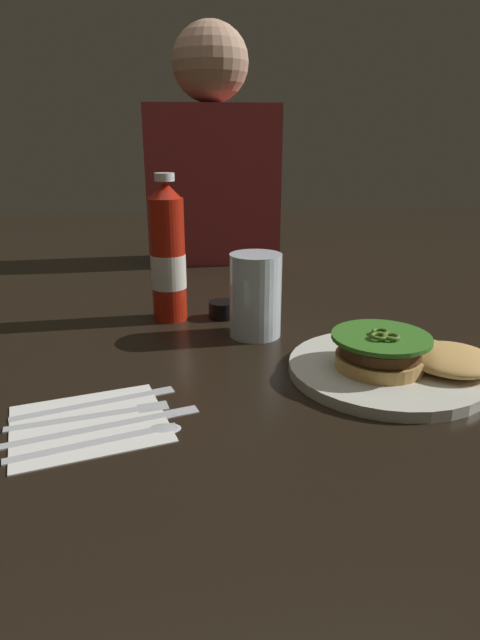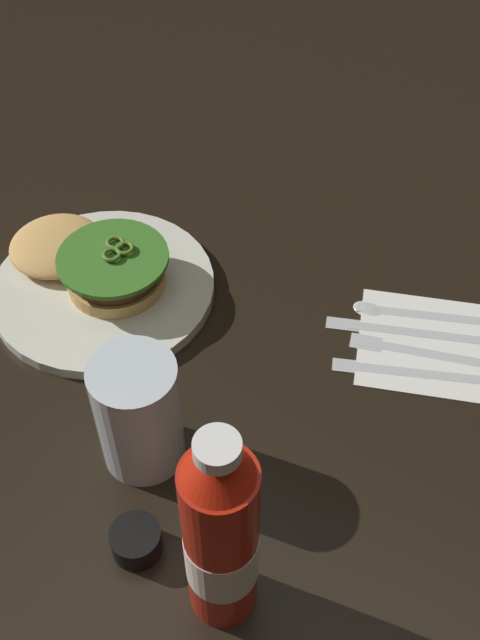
{
  "view_description": "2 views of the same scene",
  "coord_description": "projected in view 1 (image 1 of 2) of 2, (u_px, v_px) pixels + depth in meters",
  "views": [
    {
      "loc": [
        -0.12,
        -0.81,
        0.31
      ],
      "look_at": [
        -0.04,
        -0.09,
        0.06
      ],
      "focal_mm": 30.03,
      "sensor_mm": 36.0,
      "label": 1
    },
    {
      "loc": [
        -0.26,
        0.34,
        0.67
      ],
      "look_at": [
        -0.04,
        -0.14,
        0.07
      ],
      "focal_mm": 42.43,
      "sensor_mm": 36.0,
      "label": 2
    }
  ],
  "objects": [
    {
      "name": "burger_sandwich",
      "position": [
        406.0,
        354.0,
        0.71
      ],
      "size": [
        0.22,
        0.14,
        0.05
      ],
      "color": "tan",
      "rests_on": "dinner_plate"
    },
    {
      "name": "spoon_utensil",
      "position": [
        121.0,
        434.0,
        0.58
      ],
      "size": [
        0.18,
        0.07,
        0.0
      ],
      "color": "silver",
      "rests_on": "napkin"
    },
    {
      "name": "water_glass",
      "position": [
        253.0,
        296.0,
        0.86
      ],
      "size": [
        0.08,
        0.08,
        0.13
      ],
      "primitive_type": "cylinder",
      "color": "silver",
      "rests_on": "ground_plane"
    },
    {
      "name": "diner_person",
      "position": [
        212.0,
        156.0,
        1.33
      ],
      "size": [
        0.33,
        0.18,
        0.56
      ],
      "color": "maroon",
      "rests_on": "ground_plane"
    },
    {
      "name": "napkin",
      "position": [
        89.0,
        423.0,
        0.61
      ],
      "size": [
        0.2,
        0.19,
        0.0
      ],
      "primitive_type": "cube",
      "rotation": [
        0.0,
        0.0,
        0.26
      ],
      "color": "white",
      "rests_on": "ground_plane"
    },
    {
      "name": "fork_utensil",
      "position": [
        104.0,
        412.0,
        0.62
      ],
      "size": [
        0.18,
        0.05,
        0.0
      ],
      "color": "silver",
      "rests_on": "napkin"
    },
    {
      "name": "ground_plane",
      "position": [
        256.0,
        336.0,
        0.87
      ],
      "size": [
        3.0,
        3.0,
        0.0
      ],
      "primitive_type": "plane",
      "color": "black"
    },
    {
      "name": "dinner_plate",
      "position": [
        387.0,
        369.0,
        0.73
      ],
      "size": [
        0.27,
        0.27,
        0.01
      ],
      "primitive_type": "cylinder",
      "color": "silver",
      "rests_on": "ground_plane"
    },
    {
      "name": "steak_knife",
      "position": [
        115.0,
        422.0,
        0.6
      ],
      "size": [
        0.22,
        0.08,
        0.0
      ],
      "color": "silver",
      "rests_on": "napkin"
    },
    {
      "name": "ketchup_bottle",
      "position": [
        168.0,
        257.0,
        0.92
      ],
      "size": [
        0.06,
        0.06,
        0.25
      ],
      "color": "red",
      "rests_on": "ground_plane"
    },
    {
      "name": "butter_knife",
      "position": [
        106.0,
        399.0,
        0.65
      ],
      "size": [
        0.19,
        0.07,
        0.0
      ],
      "color": "silver",
      "rests_on": "napkin"
    },
    {
      "name": "condiment_cup",
      "position": [
        222.0,
        310.0,
        0.96
      ],
      "size": [
        0.05,
        0.05,
        0.03
      ],
      "primitive_type": "cylinder",
      "color": "black",
      "rests_on": "ground_plane"
    }
  ]
}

